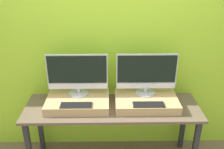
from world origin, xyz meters
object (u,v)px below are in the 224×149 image
(monitor_left, at_px, (77,74))
(keyboard_left, at_px, (76,105))
(keyboard_right, at_px, (149,104))
(monitor_right, at_px, (146,73))

(monitor_left, relative_size, keyboard_left, 2.01)
(keyboard_left, height_order, keyboard_right, same)
(keyboard_left, xyz_separation_m, keyboard_right, (0.73, 0.00, 0.00))
(monitor_right, height_order, keyboard_right, monitor_right)
(keyboard_left, distance_m, monitor_right, 0.80)
(keyboard_left, xyz_separation_m, monitor_right, (0.73, 0.25, 0.23))
(monitor_left, distance_m, keyboard_right, 0.80)
(monitor_left, distance_m, keyboard_left, 0.34)
(keyboard_left, bearing_deg, keyboard_right, 0.00)
(keyboard_right, bearing_deg, monitor_right, 90.00)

